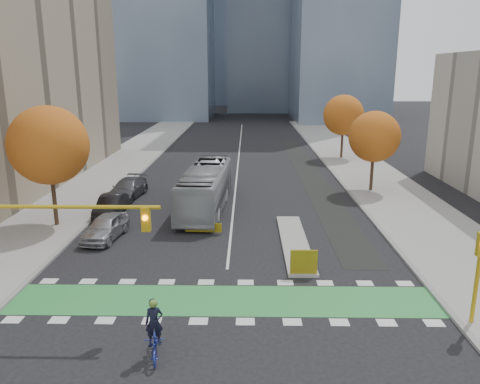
{
  "coord_description": "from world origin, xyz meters",
  "views": [
    {
      "loc": [
        1.05,
        -18.28,
        10.36
      ],
      "look_at": [
        0.61,
        10.06,
        3.0
      ],
      "focal_mm": 35.0,
      "sensor_mm": 36.0,
      "label": 1
    }
  ],
  "objects_px": {
    "hazard_board": "(304,262)",
    "parked_car_c": "(128,188)",
    "traffic_signal_west": "(25,232)",
    "cyclist": "(155,338)",
    "parked_car_a": "(105,227)",
    "tree_east_far": "(343,115)",
    "traffic_signal_east": "(479,265)",
    "tree_east_near": "(374,137)",
    "parked_car_b": "(111,205)",
    "bus": "(206,188)",
    "tree_west": "(49,145)"
  },
  "relations": [
    {
      "from": "parked_car_a",
      "to": "parked_car_b",
      "type": "bearing_deg",
      "value": 109.54
    },
    {
      "from": "hazard_board",
      "to": "parked_car_b",
      "type": "xyz_separation_m",
      "value": [
        -13.0,
        10.47,
        -0.06
      ]
    },
    {
      "from": "parked_car_a",
      "to": "tree_east_near",
      "type": "bearing_deg",
      "value": 39.08
    },
    {
      "from": "traffic_signal_east",
      "to": "parked_car_c",
      "type": "bearing_deg",
      "value": 134.02
    },
    {
      "from": "hazard_board",
      "to": "traffic_signal_west",
      "type": "xyz_separation_m",
      "value": [
        -11.93,
        -4.71,
        3.23
      ]
    },
    {
      "from": "hazard_board",
      "to": "cyclist",
      "type": "relative_size",
      "value": 0.6
    },
    {
      "from": "hazard_board",
      "to": "traffic_signal_east",
      "type": "relative_size",
      "value": 0.34
    },
    {
      "from": "traffic_signal_east",
      "to": "bus",
      "type": "distance_m",
      "value": 21.13
    },
    {
      "from": "hazard_board",
      "to": "cyclist",
      "type": "bearing_deg",
      "value": -131.59
    },
    {
      "from": "hazard_board",
      "to": "parked_car_c",
      "type": "relative_size",
      "value": 0.26
    },
    {
      "from": "cyclist",
      "to": "traffic_signal_east",
      "type": "bearing_deg",
      "value": 1.08
    },
    {
      "from": "hazard_board",
      "to": "cyclist",
      "type": "distance_m",
      "value": 9.55
    },
    {
      "from": "tree_west",
      "to": "parked_car_b",
      "type": "relative_size",
      "value": 1.82
    },
    {
      "from": "hazard_board",
      "to": "tree_east_far",
      "type": "height_order",
      "value": "tree_east_far"
    },
    {
      "from": "traffic_signal_west",
      "to": "parked_car_a",
      "type": "xyz_separation_m",
      "value": [
        0.01,
        10.18,
        -3.26
      ]
    },
    {
      "from": "hazard_board",
      "to": "tree_west",
      "type": "relative_size",
      "value": 0.17
    },
    {
      "from": "traffic_signal_west",
      "to": "parked_car_c",
      "type": "distance_m",
      "value": 20.47
    },
    {
      "from": "tree_east_far",
      "to": "bus",
      "type": "relative_size",
      "value": 0.63
    },
    {
      "from": "tree_west",
      "to": "traffic_signal_east",
      "type": "xyz_separation_m",
      "value": [
        22.5,
        -12.51,
        -2.88
      ]
    },
    {
      "from": "tree_east_far",
      "to": "parked_car_a",
      "type": "distance_m",
      "value": 35.2
    },
    {
      "from": "tree_west",
      "to": "parked_car_a",
      "type": "bearing_deg",
      "value": -29.7
    },
    {
      "from": "cyclist",
      "to": "parked_car_c",
      "type": "distance_m",
      "value": 23.58
    },
    {
      "from": "tree_east_near",
      "to": "hazard_board",
      "type": "bearing_deg",
      "value": -114.2
    },
    {
      "from": "tree_east_near",
      "to": "parked_car_c",
      "type": "height_order",
      "value": "tree_east_near"
    },
    {
      "from": "hazard_board",
      "to": "parked_car_c",
      "type": "height_order",
      "value": "parked_car_c"
    },
    {
      "from": "tree_east_near",
      "to": "parked_car_a",
      "type": "xyz_separation_m",
      "value": [
        -19.92,
        -12.33,
        -4.09
      ]
    },
    {
      "from": "hazard_board",
      "to": "traffic_signal_west",
      "type": "relative_size",
      "value": 0.16
    },
    {
      "from": "hazard_board",
      "to": "tree_east_far",
      "type": "distance_m",
      "value": 35.13
    },
    {
      "from": "tree_east_near",
      "to": "bus",
      "type": "height_order",
      "value": "tree_east_near"
    },
    {
      "from": "tree_east_far",
      "to": "cyclist",
      "type": "relative_size",
      "value": 3.29
    },
    {
      "from": "cyclist",
      "to": "bus",
      "type": "relative_size",
      "value": 0.19
    },
    {
      "from": "tree_east_near",
      "to": "traffic_signal_east",
      "type": "bearing_deg",
      "value": -93.81
    },
    {
      "from": "parked_car_b",
      "to": "parked_car_c",
      "type": "height_order",
      "value": "parked_car_c"
    },
    {
      "from": "cyclist",
      "to": "parked_car_b",
      "type": "distance_m",
      "value": 18.83
    },
    {
      "from": "tree_west",
      "to": "bus",
      "type": "xyz_separation_m",
      "value": [
        9.88,
        4.4,
        -3.94
      ]
    },
    {
      "from": "traffic_signal_east",
      "to": "hazard_board",
      "type": "bearing_deg",
      "value": 144.08
    },
    {
      "from": "tree_east_far",
      "to": "parked_car_c",
      "type": "distance_m",
      "value": 28.6
    },
    {
      "from": "tree_west",
      "to": "tree_east_far",
      "type": "xyz_separation_m",
      "value": [
        24.5,
        26.0,
        -0.38
      ]
    },
    {
      "from": "parked_car_a",
      "to": "traffic_signal_west",
      "type": "bearing_deg",
      "value": -82.75
    },
    {
      "from": "traffic_signal_east",
      "to": "bus",
      "type": "relative_size",
      "value": 0.34
    },
    {
      "from": "tree_west",
      "to": "tree_east_far",
      "type": "distance_m",
      "value": 35.73
    },
    {
      "from": "tree_east_far",
      "to": "parked_car_a",
      "type": "bearing_deg",
      "value": -125.78
    },
    {
      "from": "parked_car_a",
      "to": "bus",
      "type": "bearing_deg",
      "value": 56.58
    },
    {
      "from": "tree_east_far",
      "to": "traffic_signal_west",
      "type": "height_order",
      "value": "tree_east_far"
    },
    {
      "from": "hazard_board",
      "to": "traffic_signal_west",
      "type": "distance_m",
      "value": 13.23
    },
    {
      "from": "tree_west",
      "to": "cyclist",
      "type": "height_order",
      "value": "tree_west"
    },
    {
      "from": "parked_car_a",
      "to": "parked_car_b",
      "type": "height_order",
      "value": "parked_car_a"
    },
    {
      "from": "tree_east_far",
      "to": "traffic_signal_east",
      "type": "height_order",
      "value": "tree_east_far"
    },
    {
      "from": "traffic_signal_east",
      "to": "tree_east_near",
      "type": "bearing_deg",
      "value": 86.19
    },
    {
      "from": "tree_east_far",
      "to": "parked_car_c",
      "type": "xyz_separation_m",
      "value": [
        -21.5,
        -18.33,
        -4.46
      ]
    }
  ]
}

